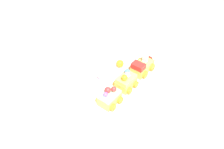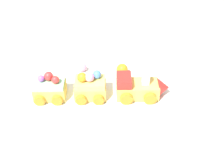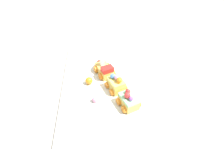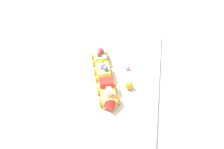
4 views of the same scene
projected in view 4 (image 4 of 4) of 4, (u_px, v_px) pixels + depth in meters
The scene contains 7 objects.
ground_plane at pixel (114, 82), 0.84m from camera, with size 10.00×10.00×0.00m, color beige.
display_board at pixel (114, 81), 0.83m from camera, with size 0.67×0.33×0.01m, color silver.
cake_train_locomotive at pixel (108, 96), 0.74m from camera, with size 0.13×0.09×0.07m.
cake_car_lemon at pixel (103, 71), 0.82m from camera, with size 0.08×0.09×0.07m.
cake_car_mint at pixel (100, 57), 0.89m from camera, with size 0.08×0.09×0.06m.
gumball_pink at pixel (127, 67), 0.86m from camera, with size 0.02×0.02×0.02m, color pink.
gumball_orange at pixel (129, 85), 0.79m from camera, with size 0.03×0.03×0.03m, color orange.
Camera 4 is at (0.57, 0.10, 0.60)m, focal length 35.00 mm.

